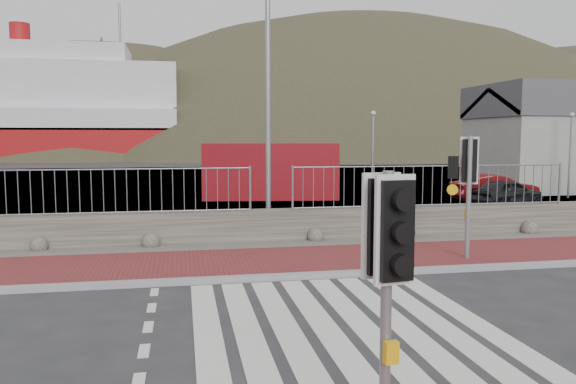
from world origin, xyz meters
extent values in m
plane|color=#28282B|center=(0.00, 0.00, 0.00)|extent=(220.00, 220.00, 0.00)
cube|color=maroon|center=(0.00, 4.50, 0.04)|extent=(40.00, 3.00, 0.08)
cube|color=gray|center=(0.00, 3.00, 0.05)|extent=(40.00, 0.25, 0.12)
cube|color=silver|center=(-2.10, 0.00, 0.01)|extent=(0.42, 5.60, 0.01)
cube|color=silver|center=(-1.50, 0.00, 0.01)|extent=(0.42, 5.60, 0.01)
cube|color=silver|center=(-0.90, 0.00, 0.01)|extent=(0.42, 5.60, 0.01)
cube|color=silver|center=(-0.30, 0.00, 0.01)|extent=(0.42, 5.60, 0.01)
cube|color=silver|center=(0.30, 0.00, 0.01)|extent=(0.42, 5.60, 0.01)
cube|color=silver|center=(0.90, 0.00, 0.01)|extent=(0.42, 5.60, 0.01)
cube|color=silver|center=(1.50, 0.00, 0.01)|extent=(0.42, 5.60, 0.01)
cube|color=silver|center=(2.10, 0.00, 0.01)|extent=(0.42, 5.60, 0.01)
cube|color=#59544C|center=(0.00, 6.50, 0.03)|extent=(40.00, 1.50, 0.06)
cube|color=#4A463D|center=(0.00, 7.30, 0.45)|extent=(40.00, 0.60, 0.90)
cylinder|color=gray|center=(-4.80, 7.15, 2.10)|extent=(8.40, 0.04, 0.04)
cylinder|color=gray|center=(-0.60, 7.15, 1.50)|extent=(0.07, 0.07, 1.20)
cylinder|color=gray|center=(4.80, 7.15, 2.10)|extent=(8.40, 0.04, 0.04)
cylinder|color=gray|center=(0.60, 7.15, 1.50)|extent=(0.07, 0.07, 1.20)
cylinder|color=gray|center=(9.00, 7.15, 1.50)|extent=(0.07, 0.07, 1.20)
cube|color=#4C4C4F|center=(0.00, 27.90, 0.00)|extent=(120.00, 40.00, 0.50)
cube|color=#3F4C54|center=(0.00, 62.90, 0.00)|extent=(220.00, 50.00, 0.05)
cube|color=silver|center=(-18.00, 67.90, 9.00)|extent=(30.00, 12.00, 6.00)
cube|color=silver|center=(-18.00, 67.90, 13.00)|extent=(18.00, 10.00, 2.50)
cylinder|color=maroon|center=(-22.00, 67.90, 15.50)|extent=(2.40, 2.40, 3.00)
cylinder|color=gray|center=(-10.00, 67.90, 17.00)|extent=(0.30, 0.30, 6.00)
ellipsoid|color=#313821|center=(-15.00, 87.90, -20.00)|extent=(106.40, 68.40, 76.00)
ellipsoid|color=#313821|center=(30.00, 87.90, -26.00)|extent=(140.00, 90.00, 100.00)
cylinder|color=gray|center=(-0.60, -3.44, 1.32)|extent=(0.10, 0.10, 2.65)
cube|color=gold|center=(-0.60, -3.44, 0.99)|extent=(0.14, 0.09, 0.21)
cube|color=black|center=(-0.60, -3.44, 2.13)|extent=(0.40, 0.27, 0.99)
sphere|color=#0CE53F|center=(-0.60, -3.44, 1.84)|extent=(0.14, 0.14, 0.14)
cylinder|color=gray|center=(4.20, 3.91, 1.49)|extent=(0.12, 0.12, 2.98)
cube|color=gold|center=(4.20, 3.91, 1.12)|extent=(0.17, 0.14, 0.23)
cube|color=black|center=(4.20, 3.91, 2.39)|extent=(0.49, 0.40, 1.12)
sphere|color=#0CE53F|center=(4.20, 3.91, 2.08)|extent=(0.16, 0.16, 0.16)
cube|color=black|center=(3.86, 4.05, 2.24)|extent=(0.28, 0.25, 0.53)
cylinder|color=gray|center=(0.05, 8.10, 4.29)|extent=(0.15, 0.15, 8.58)
cube|color=maroon|center=(1.75, 18.52, 1.32)|extent=(6.66, 3.49, 2.65)
imported|color=black|center=(11.13, 13.37, 0.59)|extent=(3.69, 2.40, 1.17)
imported|color=#5D0D11|center=(11.45, 14.87, 0.63)|extent=(3.87, 1.47, 1.26)
camera|label=1|loc=(-2.43, -8.24, 2.95)|focal=35.00mm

